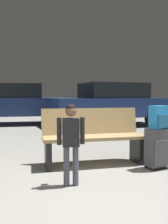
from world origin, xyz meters
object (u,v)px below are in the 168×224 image
suitcase (159,147)px  parked_car_near (110,103)px  backpack_bright (159,117)px  child (71,136)px  parked_car_far (16,103)px  bench (93,136)px

suitcase → parked_car_near: (1.27, 4.89, 0.48)m
backpack_bright → parked_car_near: bearing=75.5°
backpack_bright → child: (-1.43, -0.30, -0.16)m
child → parked_car_far: size_ratio=0.24×
backpack_bright → parked_car_far: bearing=106.2°
child → parked_car_far: parked_car_far is taller
parked_car_near → bench: bearing=-116.0°
bench → backpack_bright: size_ratio=4.80×
bench → backpack_bright: (0.86, -0.53, 0.33)m
parked_car_near → parked_car_far: bearing=153.1°
parked_car_near → suitcase: bearing=-104.6°
bench → parked_car_near: parked_car_near is taller
suitcase → child: size_ratio=0.61×
suitcase → child: bearing=-168.1°
suitcase → backpack_bright: bearing=-21.4°
child → parked_car_far: (-0.45, 6.79, 0.19)m
suitcase → parked_car_far: parked_car_far is taller
child → parked_car_near: (2.70, 5.19, 0.19)m
bench → child: size_ratio=1.64×
bench → suitcase: bearing=-31.5°
suitcase → child: 1.49m
suitcase → backpack_bright: size_ratio=1.78×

